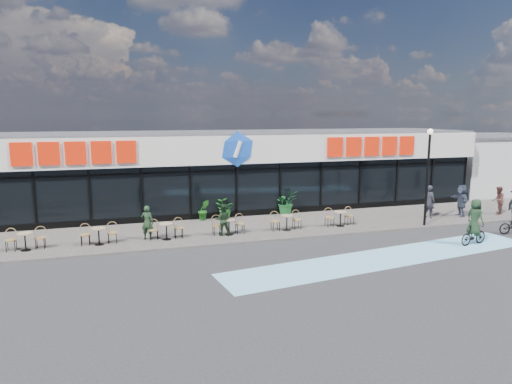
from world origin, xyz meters
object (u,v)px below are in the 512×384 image
potted_plant_right (286,202)px  pedestrian_b (429,201)px  lamp_post (428,168)px  patron_right (223,220)px  pedestrian_a (461,200)px  pedestrian_c (498,200)px  potted_plant_mid (204,210)px  patron_left (147,222)px  potted_plant_left (224,209)px  cyclist_a (474,226)px

potted_plant_right → pedestrian_b: pedestrian_b is taller
lamp_post → patron_right: size_ratio=3.29×
potted_plant_right → pedestrian_b: size_ratio=0.76×
pedestrian_a → pedestrian_b: size_ratio=0.98×
potted_plant_right → pedestrian_c: pedestrian_c is taller
pedestrian_a → pedestrian_c: pedestrian_a is taller
lamp_post → pedestrian_b: bearing=47.4°
potted_plant_mid → patron_left: size_ratio=0.71×
potted_plant_mid → pedestrian_c: 16.34m
potted_plant_mid → pedestrian_c: size_ratio=0.70×
potted_plant_mid → potted_plant_right: size_ratio=0.82×
potted_plant_left → potted_plant_mid: potted_plant_mid is taller
potted_plant_mid → potted_plant_right: potted_plant_right is taller
lamp_post → potted_plant_right: lamp_post is taller
potted_plant_mid → patron_left: 4.27m
potted_plant_mid → cyclist_a: 12.96m
potted_plant_right → lamp_post: bearing=-37.5°
patron_right → pedestrian_b: bearing=-165.2°
potted_plant_mid → potted_plant_right: (4.67, 0.12, 0.12)m
lamp_post → potted_plant_mid: bearing=157.5°
lamp_post → pedestrian_c: 6.03m
potted_plant_right → pedestrian_c: size_ratio=0.85×
potted_plant_right → patron_right: (-4.36, -3.38, 0.06)m
potted_plant_mid → cyclist_a: bearing=-36.1°
potted_plant_mid → patron_left: (-3.07, -2.95, 0.22)m
potted_plant_left → patron_right: patron_right is taller
patron_right → pedestrian_a: (13.39, 0.18, 0.14)m
potted_plant_left → pedestrian_b: bearing=-15.1°
potted_plant_left → patron_right: 3.34m
potted_plant_left → pedestrian_c: bearing=-12.4°
patron_right → pedestrian_b: 11.46m
potted_plant_mid → pedestrian_c: pedestrian_c is taller
potted_plant_mid → patron_right: bearing=-84.6°
lamp_post → potted_plant_left: lamp_post is taller
potted_plant_right → potted_plant_left: bearing=-177.8°
cyclist_a → pedestrian_b: bearing=74.8°
lamp_post → cyclist_a: lamp_post is taller
lamp_post → cyclist_a: (0.02, -3.30, -2.13)m
potted_plant_mid → pedestrian_b: size_ratio=0.62×
lamp_post → cyclist_a: 3.93m
patron_left → pedestrian_b: 14.83m
pedestrian_b → pedestrian_a: bearing=-116.4°
cyclist_a → potted_plant_left: bearing=140.9°
potted_plant_mid → patron_left: bearing=-136.1°
pedestrian_a → pedestrian_b: (-1.94, 0.18, 0.01)m
potted_plant_mid → cyclist_a: (10.48, -7.63, 0.21)m
potted_plant_right → patron_right: bearing=-142.3°
lamp_post → pedestrian_a: 4.02m
pedestrian_c → lamp_post: bearing=-29.8°
patron_left → pedestrian_b: bearing=-156.5°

